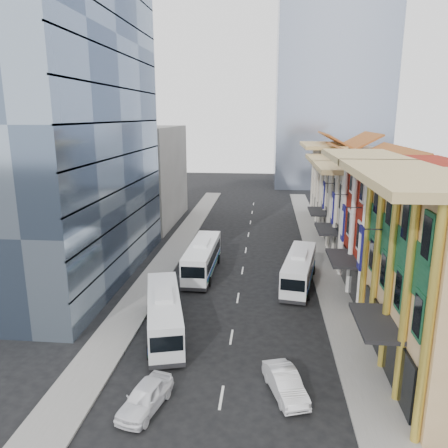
# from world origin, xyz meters

# --- Properties ---
(ground) EXTENTS (200.00, 200.00, 0.00)m
(ground) POSITION_xyz_m (0.00, 0.00, 0.00)
(ground) COLOR black
(ground) RESTS_ON ground
(sidewalk_right) EXTENTS (3.00, 90.00, 0.15)m
(sidewalk_right) POSITION_xyz_m (8.50, 22.00, 0.07)
(sidewalk_right) COLOR slate
(sidewalk_right) RESTS_ON ground
(sidewalk_left) EXTENTS (3.00, 90.00, 0.15)m
(sidewalk_left) POSITION_xyz_m (-8.50, 22.00, 0.07)
(sidewalk_left) COLOR slate
(sidewalk_left) RESTS_ON ground
(shophouse_red) EXTENTS (8.00, 10.00, 12.00)m
(shophouse_red) POSITION_xyz_m (14.00, 17.00, 6.00)
(shophouse_red) COLOR maroon
(shophouse_red) RESTS_ON ground
(shophouse_cream_near) EXTENTS (8.00, 9.00, 10.00)m
(shophouse_cream_near) POSITION_xyz_m (14.00, 26.50, 5.00)
(shophouse_cream_near) COLOR silver
(shophouse_cream_near) RESTS_ON ground
(shophouse_cream_mid) EXTENTS (8.00, 9.00, 10.00)m
(shophouse_cream_mid) POSITION_xyz_m (14.00, 35.50, 5.00)
(shophouse_cream_mid) COLOR silver
(shophouse_cream_mid) RESTS_ON ground
(shophouse_cream_far) EXTENTS (8.00, 12.00, 11.00)m
(shophouse_cream_far) POSITION_xyz_m (14.00, 46.00, 5.50)
(shophouse_cream_far) COLOR silver
(shophouse_cream_far) RESTS_ON ground
(office_tower) EXTENTS (12.00, 26.00, 30.00)m
(office_tower) POSITION_xyz_m (-17.00, 19.00, 15.00)
(office_tower) COLOR #44546C
(office_tower) RESTS_ON ground
(office_block_far) EXTENTS (10.00, 18.00, 14.00)m
(office_block_far) POSITION_xyz_m (-16.00, 42.00, 7.00)
(office_block_far) COLOR gray
(office_block_far) RESTS_ON ground
(bus_left_near) EXTENTS (4.90, 10.37, 3.24)m
(bus_left_near) POSITION_xyz_m (-4.92, 8.07, 1.62)
(bus_left_near) COLOR silver
(bus_left_near) RESTS_ON ground
(bus_left_far) EXTENTS (2.64, 10.65, 3.40)m
(bus_left_far) POSITION_xyz_m (-4.00, 20.82, 1.70)
(bus_left_far) COLOR white
(bus_left_far) RESTS_ON ground
(bus_right) EXTENTS (4.08, 10.29, 3.22)m
(bus_right) POSITION_xyz_m (5.50, 18.59, 1.61)
(bus_right) COLOR white
(bus_right) RESTS_ON ground
(sedan_left) EXTENTS (2.69, 4.54, 1.45)m
(sedan_left) POSITION_xyz_m (-4.02, -0.36, 0.72)
(sedan_left) COLOR white
(sedan_left) RESTS_ON ground
(sedan_right) EXTENTS (2.75, 4.52, 1.41)m
(sedan_right) POSITION_xyz_m (3.60, 1.66, 0.70)
(sedan_right) COLOR silver
(sedan_right) RESTS_ON ground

